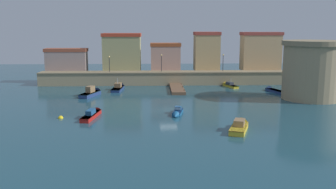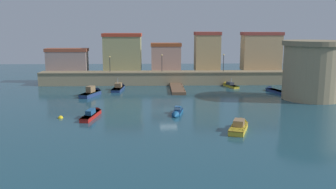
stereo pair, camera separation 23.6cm
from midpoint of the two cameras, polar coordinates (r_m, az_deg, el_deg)
The scene contains 16 objects.
ground_plane at distance 54.35m, azimuth -0.02°, elevation -2.45°, with size 139.74×139.74×0.00m, color #1E4756.
quay_wall at distance 78.82m, azimuth -0.71°, elevation 2.57°, with size 52.02×3.93×2.74m.
old_town_backdrop at distance 82.49m, azimuth 0.40°, elevation 6.38°, with size 51.51×6.04×8.46m.
fortress_tower at distance 66.72m, azimuth 21.15°, elevation 3.56°, with size 10.34×10.34×9.81m.
pier_dock at distance 71.79m, azimuth 1.29°, elevation 0.90°, with size 2.52×11.12×0.70m.
quay_lamp_0 at distance 78.95m, azimuth -9.07°, elevation 5.05°, with size 0.32×0.32×3.28m.
quay_lamp_1 at distance 78.39m, azimuth -1.10°, elevation 5.28°, with size 0.32×0.32×3.60m.
quay_lamp_2 at distance 79.71m, azimuth 8.36°, elevation 5.27°, with size 0.32×0.32×3.63m.
moored_boat_0 at distance 73.32m, azimuth -7.64°, elevation 1.11°, with size 2.21×7.37×2.98m.
moored_boat_1 at distance 51.68m, azimuth -11.55°, elevation -2.91°, with size 2.21×7.26×1.44m.
moored_boat_2 at distance 67.67m, azimuth -11.58°, elevation 0.30°, with size 3.68×6.86×2.20m.
moored_boat_4 at distance 51.60m, azimuth 1.28°, elevation -2.80°, with size 2.00×4.75×1.32m.
moored_boat_5 at distance 77.05m, azimuth 9.16°, elevation 1.47°, with size 2.91×5.85×2.16m.
moored_boat_6 at distance 45.24m, azimuth 10.82°, elevation -4.72°, with size 3.61×6.19×1.83m.
moored_boat_7 at distance 72.69m, azimuth 15.74°, elevation 0.62°, with size 3.31×6.78×1.29m.
mooring_buoy_0 at distance 51.82m, azimuth -16.26°, elevation -3.51°, with size 0.69×0.69×0.69m, color yellow.
Camera 1 is at (-2.14, -52.96, 12.03)m, focal length 39.77 mm.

